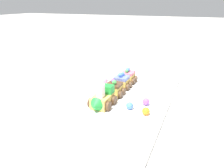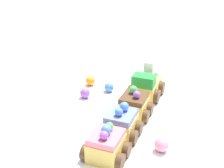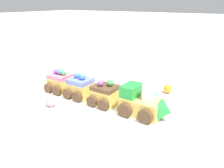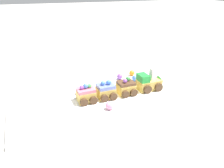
% 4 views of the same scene
% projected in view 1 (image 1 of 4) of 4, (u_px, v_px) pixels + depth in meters
% --- Properties ---
extents(ground_plane, '(10.00, 10.00, 0.00)m').
position_uv_depth(ground_plane, '(121.00, 98.00, 0.81)').
color(ground_plane, beige).
extents(display_board, '(0.79, 0.36, 0.01)m').
position_uv_depth(display_board, '(121.00, 97.00, 0.81)').
color(display_board, white).
rests_on(display_board, ground_plane).
extents(cake_train_locomotive, '(0.11, 0.07, 0.08)m').
position_uv_depth(cake_train_locomotive, '(102.00, 99.00, 0.71)').
color(cake_train_locomotive, '#E0BC56').
rests_on(cake_train_locomotive, display_board).
extents(cake_car_chocolate, '(0.06, 0.07, 0.06)m').
position_uv_depth(cake_car_chocolate, '(114.00, 89.00, 0.80)').
color(cake_car_chocolate, '#E0BC56').
rests_on(cake_car_chocolate, display_board).
extents(cake_car_blueberry, '(0.06, 0.07, 0.07)m').
position_uv_depth(cake_car_blueberry, '(122.00, 82.00, 0.87)').
color(cake_car_blueberry, '#E0BC56').
rests_on(cake_car_blueberry, display_board).
extents(cake_car_strawberry, '(0.06, 0.07, 0.06)m').
position_uv_depth(cake_car_strawberry, '(128.00, 77.00, 0.93)').
color(cake_car_strawberry, '#E0BC56').
rests_on(cake_car_strawberry, display_board).
extents(gumball_purple, '(0.02, 0.02, 0.02)m').
position_uv_depth(gumball_purple, '(146.00, 102.00, 0.73)').
color(gumball_purple, '#9956C6').
rests_on(gumball_purple, display_board).
extents(gumball_pink, '(0.03, 0.03, 0.03)m').
position_uv_depth(gumball_pink, '(105.00, 81.00, 0.92)').
color(gumball_pink, pink).
rests_on(gumball_pink, display_board).
extents(gumball_blue, '(0.02, 0.02, 0.02)m').
position_uv_depth(gumball_blue, '(130.00, 106.00, 0.70)').
color(gumball_blue, '#4C84E0').
rests_on(gumball_blue, display_board).
extents(gumball_orange, '(0.02, 0.02, 0.02)m').
position_uv_depth(gumball_orange, '(146.00, 111.00, 0.66)').
color(gumball_orange, orange).
rests_on(gumball_orange, display_board).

